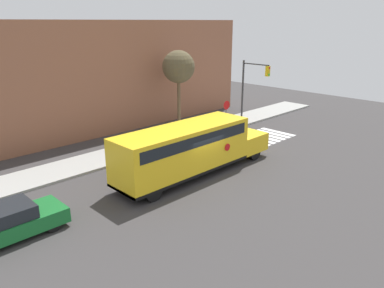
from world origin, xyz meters
The scene contains 9 objects.
ground_plane centered at (0.00, 0.00, 0.00)m, with size 60.00×60.00×0.00m, color #3A3838.
sidewalk_strip centered at (0.00, 6.50, 0.07)m, with size 44.00×3.00×0.15m.
building_backdrop centered at (0.00, 13.00, 4.43)m, with size 32.00×4.00×8.86m.
crosswalk_stripes centered at (9.26, 2.00, 0.00)m, with size 4.70×3.20×0.01m.
school_bus centered at (-0.30, 0.53, 1.75)m, with size 11.10×2.57×3.08m.
parked_car centered at (-10.50, 1.07, 0.73)m, with size 4.66×1.89×1.46m.
stop_sign centered at (8.73, 5.41, 1.68)m, with size 0.74×0.10×2.50m.
traffic_light centered at (10.55, 4.41, 3.71)m, with size 0.28×2.64×5.70m.
tree_near_sidewalk centered at (6.39, 8.68, 5.15)m, with size 2.67×2.67×6.54m.
Camera 1 is at (-14.64, -14.24, 8.75)m, focal length 35.00 mm.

